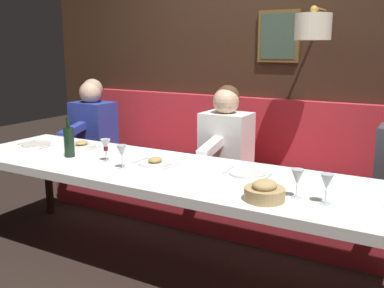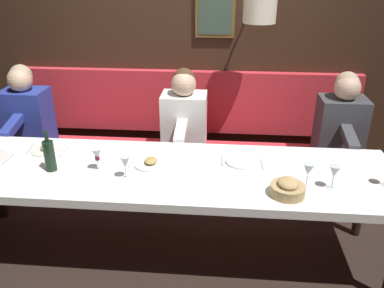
# 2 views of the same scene
# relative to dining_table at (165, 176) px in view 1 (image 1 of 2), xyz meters

# --- Properties ---
(ground_plane) EXTENTS (12.00, 12.00, 0.00)m
(ground_plane) POSITION_rel_dining_table_xyz_m (0.00, 0.00, -0.68)
(ground_plane) COLOR black
(dining_table) EXTENTS (0.90, 3.27, 0.74)m
(dining_table) POSITION_rel_dining_table_xyz_m (0.00, 0.00, 0.00)
(dining_table) COLOR white
(dining_table) RESTS_ON ground_plane
(banquette_bench) EXTENTS (0.52, 3.47, 0.45)m
(banquette_bench) POSITION_rel_dining_table_xyz_m (0.89, 0.00, -0.46)
(banquette_bench) COLOR red
(banquette_bench) RESTS_ON ground_plane
(back_wall_panel) EXTENTS (0.59, 4.67, 2.90)m
(back_wall_panel) POSITION_rel_dining_table_xyz_m (1.46, -0.01, 0.67)
(back_wall_panel) COLOR #382316
(back_wall_panel) RESTS_ON ground_plane
(diner_near) EXTENTS (0.60, 0.40, 0.79)m
(diner_near) POSITION_rel_dining_table_xyz_m (0.88, -0.04, 0.13)
(diner_near) COLOR white
(diner_near) RESTS_ON banquette_bench
(diner_middle) EXTENTS (0.60, 0.40, 0.79)m
(diner_middle) POSITION_rel_dining_table_xyz_m (0.88, 1.44, 0.13)
(diner_middle) COLOR #283893
(diner_middle) RESTS_ON banquette_bench
(place_setting_0) EXTENTS (0.24, 0.31, 0.01)m
(place_setting_0) POSITION_rel_dining_table_xyz_m (0.14, -0.55, 0.06)
(place_setting_0) COLOR silver
(place_setting_0) RESTS_ON dining_table
(place_setting_1) EXTENTS (0.24, 0.32, 0.05)m
(place_setting_1) POSITION_rel_dining_table_xyz_m (0.21, 0.96, 0.07)
(place_setting_1) COLOR silver
(place_setting_1) RESTS_ON dining_table
(place_setting_2) EXTENTS (0.24, 0.32, 0.05)m
(place_setting_2) POSITION_rel_dining_table_xyz_m (0.05, 0.11, 0.07)
(place_setting_2) COLOR silver
(place_setting_2) RESTS_ON dining_table
(place_setting_3) EXTENTS (0.24, 0.31, 0.01)m
(place_setting_3) POSITION_rel_dining_table_xyz_m (0.07, 1.33, 0.06)
(place_setting_3) COLOR silver
(place_setting_3) RESTS_ON dining_table
(wine_glass_1) EXTENTS (0.07, 0.07, 0.16)m
(wine_glass_1) POSITION_rel_dining_table_xyz_m (-0.05, 0.47, 0.17)
(wine_glass_1) COLOR silver
(wine_glass_1) RESTS_ON dining_table
(wine_glass_2) EXTENTS (0.07, 0.07, 0.16)m
(wine_glass_2) POSITION_rel_dining_table_xyz_m (-0.17, -1.12, 0.17)
(wine_glass_2) COLOR silver
(wine_glass_2) RESTS_ON dining_table
(wine_glass_3) EXTENTS (0.07, 0.07, 0.16)m
(wine_glass_3) POSITION_rel_dining_table_xyz_m (-0.15, 0.25, 0.17)
(wine_glass_3) COLOR silver
(wine_glass_3) RESTS_ON dining_table
(wine_glass_4) EXTENTS (0.07, 0.07, 0.16)m
(wine_glass_4) POSITION_rel_dining_table_xyz_m (-0.15, -0.96, 0.17)
(wine_glass_4) COLOR silver
(wine_glass_4) RESTS_ON dining_table
(wine_bottle) EXTENTS (0.08, 0.08, 0.30)m
(wine_bottle) POSITION_rel_dining_table_xyz_m (-0.08, 0.80, 0.17)
(wine_bottle) COLOR black
(wine_bottle) RESTS_ON dining_table
(bread_bowl) EXTENTS (0.22, 0.22, 0.12)m
(bread_bowl) POSITION_rel_dining_table_xyz_m (-0.27, -0.82, 0.10)
(bread_bowl) COLOR tan
(bread_bowl) RESTS_ON dining_table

